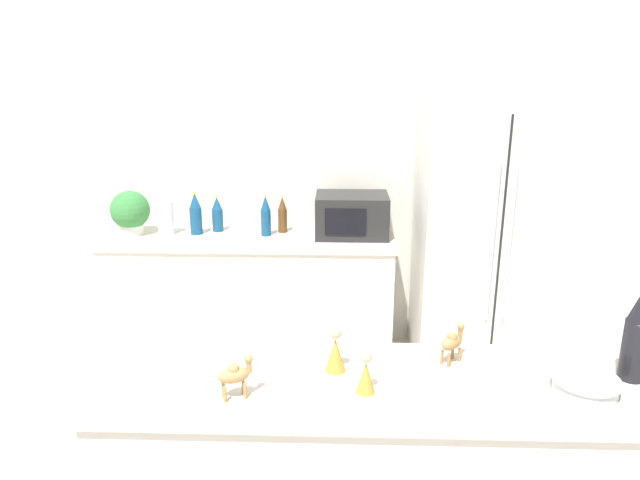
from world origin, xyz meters
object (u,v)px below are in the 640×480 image
object	(u,v)px
refrigerator	(486,241)
microwave	(352,215)
wise_man_figurine_crimson	(366,375)
paper_towel_roll	(166,218)
back_bottle_0	(217,214)
camel_figurine	(235,374)
fruit_bowl	(586,384)
back_bottle_1	(282,215)
wine_bottle	(637,335)
camel_figurine_second	(452,342)
back_bottle_2	(196,214)
potted_plant	(130,212)
back_bottle_3	(266,216)
wise_man_figurine_purple	(335,352)

from	to	relation	value
refrigerator	microwave	size ratio (longest dim) A/B	3.69
wise_man_figurine_crimson	microwave	bearing A→B (deg)	90.12
paper_towel_roll	back_bottle_0	bearing A→B (deg)	15.42
refrigerator	paper_towel_roll	xyz separation A→B (m)	(-2.14, 0.05, 0.13)
microwave	camel_figurine	bearing A→B (deg)	-100.78
fruit_bowl	back_bottle_1	bearing A→B (deg)	119.05
wine_bottle	camel_figurine_second	size ratio (longest dim) A/B	2.43
back_bottle_1	back_bottle_2	size ratio (longest dim) A/B	0.89
potted_plant	camel_figurine	world-z (taller)	potted_plant
back_bottle_3	back_bottle_1	bearing A→B (deg)	38.89
wine_bottle	back_bottle_0	bearing A→B (deg)	131.73
microwave	camel_figurine_second	xyz separation A→B (m)	(0.32, -1.88, 0.02)
microwave	paper_towel_roll	bearing A→B (deg)	-179.11
back_bottle_2	wise_man_figurine_purple	world-z (taller)	back_bottle_2
refrigerator	back_bottle_3	size ratio (longest dim) A/B	6.30
back_bottle_0	camel_figurine	size ratio (longest dim) A/B	1.73
microwave	camel_figurine	size ratio (longest dim) A/B	3.35
refrigerator	back_bottle_0	distance (m)	1.82
paper_towel_roll	wise_man_figurine_purple	xyz separation A→B (m)	(1.16, -1.93, 0.04)
refrigerator	potted_plant	xyz separation A→B (m)	(-2.38, 0.04, 0.17)
paper_towel_roll	wise_man_figurine_crimson	bearing A→B (deg)	-58.68
back_bottle_2	camel_figurine_second	xyz separation A→B (m)	(1.37, -1.88, 0.02)
refrigerator	camel_figurine_second	distance (m)	1.90
potted_plant	paper_towel_roll	xyz separation A→B (m)	(0.24, 0.01, -0.04)
back_bottle_0	back_bottle_2	world-z (taller)	back_bottle_2
back_bottle_0	camel_figurine	distance (m)	2.27
back_bottle_3	wise_man_figurine_crimson	xyz separation A→B (m)	(0.58, -2.06, 0.01)
back_bottle_0	fruit_bowl	xyz separation A→B (m)	(1.63, -2.14, -0.01)
camel_figurine	back_bottle_0	bearing A→B (deg)	103.20
wine_bottle	wise_man_figurine_purple	xyz separation A→B (m)	(-0.99, 0.02, -0.09)
back_bottle_0	wise_man_figurine_crimson	xyz separation A→B (m)	(0.93, -2.16, 0.02)
fruit_bowl	back_bottle_3	bearing A→B (deg)	122.17
microwave	fruit_bowl	distance (m)	2.19
back_bottle_1	fruit_bowl	world-z (taller)	back_bottle_1
paper_towel_roll	fruit_bowl	bearing A→B (deg)	-46.20
microwave	back_bottle_1	world-z (taller)	microwave
back_bottle_0	back_bottle_2	size ratio (longest dim) A/B	0.85
camel_figurine	wise_man_figurine_crimson	distance (m)	0.41
back_bottle_1	back_bottle_2	xyz separation A→B (m)	(-0.58, -0.06, 0.02)
camel_figurine	camel_figurine_second	xyz separation A→B (m)	(0.72, 0.25, -0.00)
back_bottle_0	back_bottle_1	size ratio (longest dim) A/B	0.96
back_bottle_1	camel_figurine	xyz separation A→B (m)	(0.07, -2.19, 0.04)
camel_figurine_second	back_bottle_2	bearing A→B (deg)	126.18
potted_plant	wise_man_figurine_purple	world-z (taller)	potted_plant
wine_bottle	wise_man_figurine_crimson	bearing A→B (deg)	-172.55
refrigerator	wise_man_figurine_crimson	bearing A→B (deg)	-113.62
back_bottle_2	camel_figurine_second	world-z (taller)	back_bottle_2
refrigerator	back_bottle_1	size ratio (longest dim) A/B	6.87
paper_towel_roll	camel_figurine	distance (m)	2.28
back_bottle_1	wise_man_figurine_purple	size ratio (longest dim) A/B	1.54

